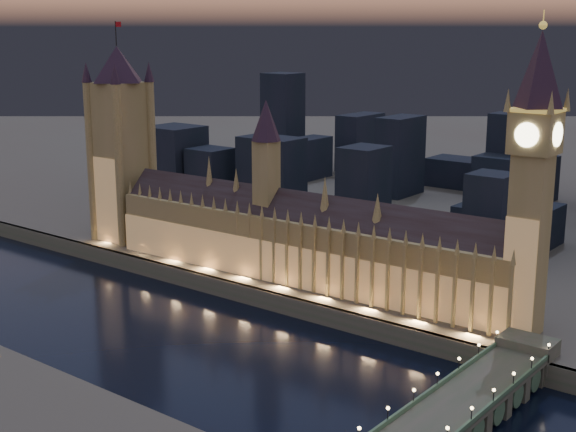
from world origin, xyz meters
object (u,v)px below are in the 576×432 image
Objects in this scene: victoria_tower at (121,134)px; westminster_bridge at (463,410)px; palace_of_westminster at (300,240)px; elizabeth_tower at (533,160)px.

victoria_tower is 243.11m from westminster_bridge.
palace_of_westminster is 130.12m from westminster_bridge.
elizabeth_tower reaches higher than victoria_tower.
elizabeth_tower reaches higher than palace_of_westminster.
palace_of_westminster reaches higher than westminster_bridge.
victoria_tower is at bearing -180.00° from elizabeth_tower.
palace_of_westminster is 1.79× the size of westminster_bridge.
palace_of_westminster is 111.36m from elizabeth_tower.
palace_of_westminster is at bearing 149.52° from westminster_bridge.
palace_of_westminster is at bearing -0.09° from victoria_tower.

